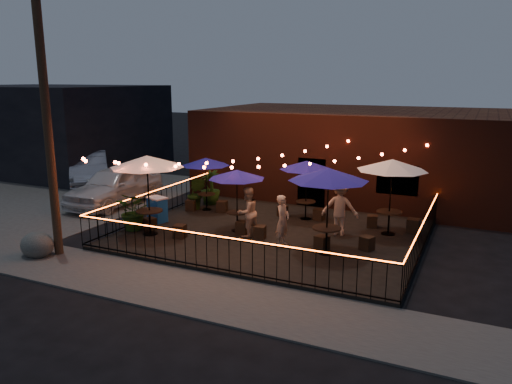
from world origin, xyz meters
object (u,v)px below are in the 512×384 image
(utility_pole, at_px, (48,128))
(boulder, at_px, (37,245))
(cafe_table_3, at_px, (307,166))
(cafe_table_4, at_px, (329,176))
(cafe_table_2, at_px, (237,175))
(cafe_table_1, at_px, (206,162))
(cafe_table_5, at_px, (392,166))
(cafe_table_0, at_px, (147,163))
(cooler, at_px, (157,209))

(utility_pole, distance_m, boulder, 3.67)
(cafe_table_3, xyz_separation_m, cafe_table_4, (1.87, -3.38, 0.38))
(cafe_table_2, bearing_deg, cafe_table_3, 55.36)
(cafe_table_1, height_order, cafe_table_5, cafe_table_5)
(cafe_table_5, bearing_deg, boulder, -145.75)
(cafe_table_1, xyz_separation_m, cafe_table_5, (7.40, -0.19, 0.43))
(utility_pole, distance_m, cafe_table_3, 9.05)
(cafe_table_5, bearing_deg, cafe_table_4, -116.17)
(cafe_table_0, distance_m, cafe_table_5, 8.27)
(cooler, distance_m, boulder, 4.60)
(cafe_table_4, relative_size, cafe_table_5, 1.21)
(cafe_table_3, bearing_deg, utility_pole, -131.22)
(cafe_table_3, height_order, cafe_table_4, cafe_table_4)
(cafe_table_3, bearing_deg, cafe_table_5, -10.32)
(cafe_table_0, height_order, cooler, cafe_table_0)
(cafe_table_3, height_order, cafe_table_5, cafe_table_5)
(cafe_table_1, height_order, cooler, cafe_table_1)
(utility_pole, bearing_deg, cafe_table_0, 58.22)
(utility_pole, bearing_deg, cafe_table_1, 74.94)
(cafe_table_0, xyz_separation_m, cafe_table_4, (6.12, 0.71, -0.07))
(cafe_table_1, height_order, cafe_table_4, cafe_table_4)
(cafe_table_4, bearing_deg, cooler, 174.29)
(utility_pole, bearing_deg, cafe_table_4, 23.10)
(cafe_table_4, height_order, cooler, cafe_table_4)
(utility_pole, relative_size, cafe_table_2, 3.63)
(cafe_table_1, xyz_separation_m, cafe_table_3, (4.16, 0.40, 0.10))
(cafe_table_5, bearing_deg, cooler, -165.53)
(cafe_table_1, distance_m, cooler, 2.85)
(cafe_table_3, relative_size, boulder, 2.73)
(cafe_table_1, height_order, cafe_table_2, cafe_table_2)
(cooler, xyz_separation_m, boulder, (-1.36, -4.39, -0.25))
(boulder, bearing_deg, cafe_table_0, 55.53)
(utility_pole, distance_m, cooler, 5.29)
(boulder, bearing_deg, utility_pole, 42.16)
(cafe_table_2, height_order, cafe_table_5, cafe_table_5)
(cafe_table_0, height_order, cafe_table_2, cafe_table_0)
(cafe_table_0, distance_m, cooler, 2.56)
(utility_pole, relative_size, cooler, 8.41)
(cafe_table_1, relative_size, cooler, 2.65)
(utility_pole, xyz_separation_m, cafe_table_3, (5.85, 6.68, -1.78))
(cafe_table_2, xyz_separation_m, cafe_table_5, (4.94, 1.86, 0.39))
(cafe_table_3, distance_m, boulder, 9.67)
(boulder, bearing_deg, cafe_table_5, 34.25)
(cafe_table_4, bearing_deg, cafe_table_5, 63.83)
(cafe_table_0, distance_m, cafe_table_4, 6.16)
(utility_pole, distance_m, cafe_table_1, 6.76)
(cooler, height_order, boulder, cooler)
(cafe_table_1, xyz_separation_m, cafe_table_4, (6.03, -2.98, 0.48))
(cafe_table_1, bearing_deg, boulder, -107.78)
(cafe_table_2, bearing_deg, cafe_table_1, 140.19)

